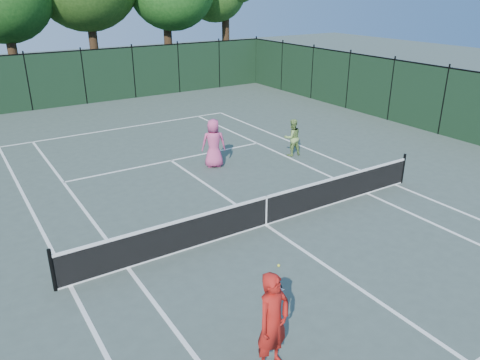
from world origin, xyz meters
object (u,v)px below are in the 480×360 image
player_pink (214,143)px  loose_ball_midcourt (279,265)px  player_green (292,137)px  coach (273,322)px

player_pink → loose_ball_midcourt: bearing=97.2°
player_green → loose_ball_midcourt: (-5.40, -6.29, -0.71)m
player_green → loose_ball_midcourt: size_ratio=21.98×
player_pink → loose_ball_midcourt: player_pink is taller
player_pink → player_green: player_pink is taller
loose_ball_midcourt → player_green: bearing=49.4°
coach → player_pink: (4.16, 9.37, -0.04)m
loose_ball_midcourt → player_pink: bearing=72.9°
coach → loose_ball_midcourt: 3.38m
coach → player_green: (7.45, 8.81, -0.22)m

